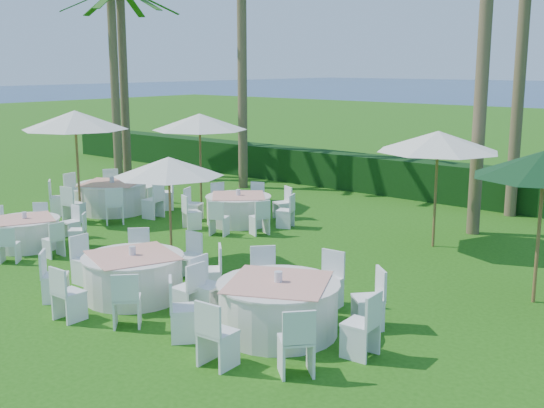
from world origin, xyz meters
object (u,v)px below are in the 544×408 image
at_px(banquet_table_a, 26,232).
at_px(umbrella_c, 200,122).
at_px(banquet_table_b, 133,275).
at_px(banquet_table_d, 113,197).
at_px(banquet_table_c, 278,306).
at_px(umbrella_b, 169,167).
at_px(umbrella_d, 438,141).
at_px(banquet_table_e, 238,209).
at_px(umbrella_green, 544,164).
at_px(umbrella_a, 75,120).

relative_size(banquet_table_a, umbrella_c, 0.98).
xyz_separation_m(banquet_table_b, banquet_table_d, (-6.32, 4.33, 0.03)).
relative_size(banquet_table_b, banquet_table_c, 0.94).
bearing_deg(umbrella_b, banquet_table_b, -60.08).
bearing_deg(banquet_table_d, umbrella_d, 15.68).
distance_m(banquet_table_d, banquet_table_e, 3.98).
height_order(banquet_table_d, umbrella_b, umbrella_b).
relative_size(banquet_table_e, umbrella_c, 1.06).
relative_size(banquet_table_b, umbrella_d, 1.14).
bearing_deg(umbrella_c, umbrella_green, -11.26).
xyz_separation_m(banquet_table_b, banquet_table_c, (3.11, 0.39, 0.02)).
xyz_separation_m(banquet_table_c, banquet_table_d, (-9.44, 3.94, 0.01)).
distance_m(banquet_table_c, banquet_table_e, 7.70).
xyz_separation_m(umbrella_b, umbrella_green, (6.83, 2.58, 0.40)).
height_order(banquet_table_b, umbrella_d, umbrella_d).
relative_size(banquet_table_a, banquet_table_e, 0.92).
xyz_separation_m(umbrella_b, umbrella_d, (3.66, 4.93, 0.37)).
height_order(banquet_table_a, umbrella_b, umbrella_b).
distance_m(umbrella_a, umbrella_c, 3.61).
relative_size(banquet_table_b, banquet_table_d, 0.92).
bearing_deg(umbrella_a, banquet_table_b, -27.18).
relative_size(banquet_table_b, umbrella_c, 1.15).
bearing_deg(banquet_table_c, banquet_table_d, 157.34).
distance_m(umbrella_a, umbrella_d, 9.70).
relative_size(banquet_table_d, umbrella_a, 1.17).
relative_size(umbrella_b, umbrella_c, 0.82).
bearing_deg(banquet_table_a, umbrella_d, 40.54).
bearing_deg(umbrella_b, banquet_table_e, 111.47).
bearing_deg(banquet_table_e, umbrella_d, 13.41).
bearing_deg(umbrella_c, banquet_table_b, -52.84).
relative_size(banquet_table_a, banquet_table_b, 0.86).
height_order(banquet_table_c, umbrella_d, umbrella_d).
height_order(banquet_table_d, umbrella_c, umbrella_c).
bearing_deg(umbrella_c, umbrella_a, -114.01).
relative_size(banquet_table_c, umbrella_a, 1.15).
xyz_separation_m(umbrella_a, umbrella_green, (12.22, 1.15, -0.20)).
bearing_deg(umbrella_b, umbrella_a, 165.14).
height_order(banquet_table_c, umbrella_c, umbrella_c).
bearing_deg(umbrella_green, umbrella_c, 168.74).
bearing_deg(umbrella_a, umbrella_b, -14.86).
bearing_deg(banquet_table_d, umbrella_a, -99.14).
xyz_separation_m(banquet_table_a, banquet_table_d, (-1.62, 3.72, 0.09)).
distance_m(banquet_table_b, umbrella_d, 7.58).
height_order(banquet_table_d, banquet_table_e, banquet_table_d).
xyz_separation_m(umbrella_c, umbrella_green, (10.75, -2.14, -0.02)).
xyz_separation_m(banquet_table_c, banquet_table_e, (-5.66, 5.21, -0.05)).
distance_m(banquet_table_b, umbrella_b, 2.77).
bearing_deg(banquet_table_e, umbrella_b, -68.53).
bearing_deg(umbrella_a, banquet_table_e, 30.08).
xyz_separation_m(banquet_table_b, umbrella_green, (5.73, 4.48, 2.09)).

